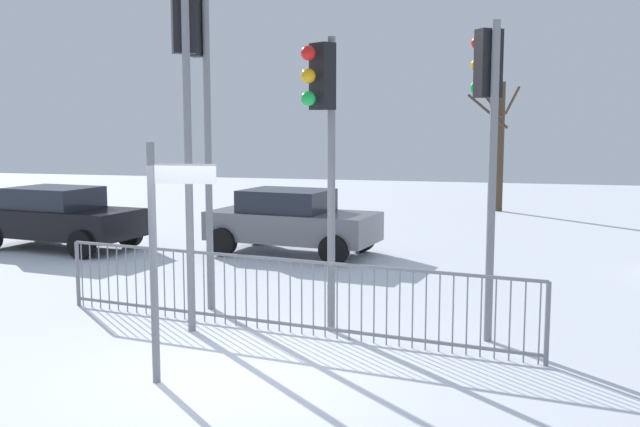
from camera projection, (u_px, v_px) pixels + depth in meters
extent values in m
plane|color=white|center=(230.00, 379.00, 8.49)|extent=(60.00, 60.00, 0.00)
cylinder|color=slate|center=(208.00, 153.00, 11.41)|extent=(0.11, 0.11, 4.99)
cube|color=black|center=(196.00, 27.00, 11.22)|extent=(0.22, 0.32, 0.90)
sphere|color=red|center=(180.00, 8.00, 11.24)|extent=(0.20, 0.20, 0.20)
sphere|color=orange|center=(181.00, 27.00, 11.28)|extent=(0.20, 0.20, 0.20)
sphere|color=green|center=(181.00, 47.00, 11.31)|extent=(0.20, 0.20, 0.20)
cylinder|color=slate|center=(492.00, 185.00, 9.72)|extent=(0.11, 0.11, 4.30)
cube|color=black|center=(488.00, 64.00, 9.68)|extent=(0.39, 0.36, 0.90)
sphere|color=red|center=(479.00, 43.00, 9.87)|extent=(0.20, 0.20, 0.20)
sphere|color=orange|center=(478.00, 65.00, 9.91)|extent=(0.20, 0.20, 0.20)
sphere|color=green|center=(477.00, 87.00, 9.95)|extent=(0.20, 0.20, 0.20)
cylinder|color=slate|center=(188.00, 159.00, 10.18)|extent=(0.11, 0.11, 4.93)
cube|color=black|center=(184.00, 20.00, 10.10)|extent=(0.39, 0.36, 0.90)
sphere|color=red|center=(181.00, 1.00, 10.30)|extent=(0.20, 0.20, 0.20)
sphere|color=orange|center=(181.00, 23.00, 10.33)|extent=(0.20, 0.20, 0.20)
sphere|color=green|center=(182.00, 44.00, 10.37)|extent=(0.20, 0.20, 0.20)
cylinder|color=slate|center=(331.00, 187.00, 10.22)|extent=(0.11, 0.11, 4.15)
cube|color=black|center=(322.00, 77.00, 9.93)|extent=(0.39, 0.36, 0.90)
sphere|color=red|center=(308.00, 53.00, 9.73)|extent=(0.20, 0.20, 0.20)
sphere|color=orange|center=(308.00, 76.00, 9.77)|extent=(0.20, 0.20, 0.20)
sphere|color=green|center=(308.00, 98.00, 9.80)|extent=(0.20, 0.20, 0.20)
cylinder|color=slate|center=(154.00, 264.00, 8.22)|extent=(0.09, 0.09, 2.76)
cube|color=white|center=(185.00, 174.00, 8.05)|extent=(0.70, 0.11, 0.22)
cube|color=slate|center=(279.00, 259.00, 10.32)|extent=(7.28, 1.24, 0.04)
cube|color=slate|center=(279.00, 323.00, 10.43)|extent=(7.28, 1.24, 0.04)
cylinder|color=slate|center=(82.00, 274.00, 11.83)|extent=(0.02, 0.02, 1.05)
cylinder|color=slate|center=(91.00, 275.00, 11.76)|extent=(0.02, 0.02, 1.05)
cylinder|color=slate|center=(100.00, 276.00, 11.69)|extent=(0.02, 0.02, 1.05)
cylinder|color=slate|center=(108.00, 277.00, 11.62)|extent=(0.02, 0.02, 1.05)
cylinder|color=slate|center=(117.00, 278.00, 11.54)|extent=(0.02, 0.02, 1.05)
cylinder|color=slate|center=(127.00, 279.00, 11.47)|extent=(0.02, 0.02, 1.05)
cylinder|color=slate|center=(136.00, 280.00, 11.40)|extent=(0.02, 0.02, 1.05)
cylinder|color=slate|center=(145.00, 281.00, 11.33)|extent=(0.02, 0.02, 1.05)
cylinder|color=slate|center=(155.00, 282.00, 11.25)|extent=(0.02, 0.02, 1.05)
cylinder|color=slate|center=(164.00, 283.00, 11.18)|extent=(0.02, 0.02, 1.05)
cylinder|color=slate|center=(174.00, 284.00, 11.11)|extent=(0.02, 0.02, 1.05)
cylinder|color=slate|center=(184.00, 285.00, 11.04)|extent=(0.02, 0.02, 1.05)
cylinder|color=slate|center=(194.00, 286.00, 10.96)|extent=(0.02, 0.02, 1.05)
cylinder|color=slate|center=(204.00, 287.00, 10.89)|extent=(0.02, 0.02, 1.05)
cylinder|color=slate|center=(214.00, 288.00, 10.82)|extent=(0.02, 0.02, 1.05)
cylinder|color=slate|center=(225.00, 290.00, 10.75)|extent=(0.02, 0.02, 1.05)
cylinder|color=slate|center=(235.00, 291.00, 10.68)|extent=(0.02, 0.02, 1.05)
cylinder|color=slate|center=(246.00, 292.00, 10.60)|extent=(0.02, 0.02, 1.05)
cylinder|color=slate|center=(257.00, 293.00, 10.53)|extent=(0.02, 0.02, 1.05)
cylinder|color=slate|center=(268.00, 294.00, 10.46)|extent=(0.02, 0.02, 1.05)
cylinder|color=slate|center=(279.00, 295.00, 10.39)|extent=(0.02, 0.02, 1.05)
cylinder|color=slate|center=(290.00, 297.00, 10.31)|extent=(0.02, 0.02, 1.05)
cylinder|color=slate|center=(302.00, 298.00, 10.24)|extent=(0.02, 0.02, 1.05)
cylinder|color=slate|center=(313.00, 299.00, 10.17)|extent=(0.02, 0.02, 1.05)
cylinder|color=slate|center=(325.00, 300.00, 10.10)|extent=(0.02, 0.02, 1.05)
cylinder|color=slate|center=(337.00, 302.00, 10.02)|extent=(0.02, 0.02, 1.05)
cylinder|color=slate|center=(349.00, 303.00, 9.95)|extent=(0.02, 0.02, 1.05)
cylinder|color=slate|center=(362.00, 304.00, 9.88)|extent=(0.02, 0.02, 1.05)
cylinder|color=slate|center=(374.00, 305.00, 9.81)|extent=(0.02, 0.02, 1.05)
cylinder|color=slate|center=(387.00, 307.00, 9.73)|extent=(0.02, 0.02, 1.05)
cylinder|color=slate|center=(400.00, 308.00, 9.66)|extent=(0.02, 0.02, 1.05)
cylinder|color=slate|center=(413.00, 310.00, 9.59)|extent=(0.02, 0.02, 1.05)
cylinder|color=slate|center=(426.00, 311.00, 9.52)|extent=(0.02, 0.02, 1.05)
cylinder|color=slate|center=(439.00, 312.00, 9.44)|extent=(0.02, 0.02, 1.05)
cylinder|color=slate|center=(453.00, 314.00, 9.37)|extent=(0.02, 0.02, 1.05)
cylinder|color=slate|center=(467.00, 315.00, 9.30)|extent=(0.02, 0.02, 1.05)
cylinder|color=slate|center=(481.00, 317.00, 9.23)|extent=(0.02, 0.02, 1.05)
cylinder|color=slate|center=(495.00, 318.00, 9.15)|extent=(0.02, 0.02, 1.05)
cylinder|color=slate|center=(510.00, 320.00, 9.08)|extent=(0.02, 0.02, 1.05)
cylinder|color=slate|center=(525.00, 322.00, 9.01)|extent=(0.02, 0.02, 1.05)
cylinder|color=slate|center=(540.00, 323.00, 8.94)|extent=(0.02, 0.02, 1.05)
cylinder|color=slate|center=(78.00, 274.00, 11.87)|extent=(0.06, 0.06, 1.05)
cylinder|color=slate|center=(547.00, 324.00, 8.90)|extent=(0.06, 0.06, 1.05)
cube|color=slate|center=(293.00, 226.00, 16.59)|extent=(4.01, 2.24, 0.65)
cube|color=#1E232D|center=(287.00, 202.00, 16.58)|extent=(2.10, 1.76, 0.55)
cylinder|color=black|center=(361.00, 238.00, 16.88)|extent=(0.67, 0.31, 0.64)
cylinder|color=black|center=(334.00, 250.00, 15.33)|extent=(0.67, 0.31, 0.64)
cylinder|color=black|center=(258.00, 232.00, 17.93)|extent=(0.67, 0.31, 0.64)
cylinder|color=black|center=(223.00, 242.00, 16.38)|extent=(0.67, 0.31, 0.64)
cube|color=black|center=(60.00, 222.00, 17.26)|extent=(4.00, 2.21, 0.65)
cube|color=#1E232D|center=(54.00, 199.00, 17.24)|extent=(2.09, 1.75, 0.55)
cylinder|color=black|center=(130.00, 234.00, 17.56)|extent=(0.66, 0.31, 0.64)
cylinder|color=black|center=(82.00, 245.00, 16.00)|extent=(0.66, 0.31, 0.64)
cylinder|color=black|center=(43.00, 228.00, 18.59)|extent=(0.66, 0.31, 0.64)
cylinder|color=#473828|center=(500.00, 147.00, 24.59)|extent=(0.25, 0.25, 4.36)
cylinder|color=#473828|center=(487.00, 111.00, 23.93)|extent=(1.39, 0.97, 1.16)
cylinder|color=#473828|center=(512.00, 101.00, 24.52)|extent=(0.53, 0.79, 0.92)
cylinder|color=#473828|center=(491.00, 103.00, 24.16)|extent=(0.81, 0.76, 0.95)
cylinder|color=#473828|center=(489.00, 83.00, 24.34)|extent=(0.30, 0.94, 1.28)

